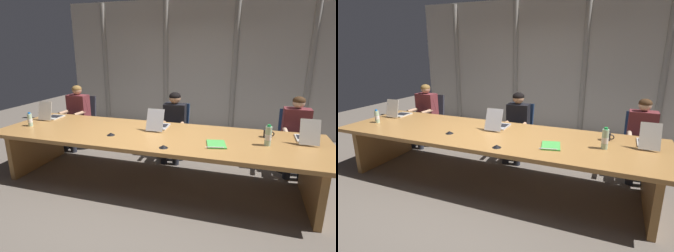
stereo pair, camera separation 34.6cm
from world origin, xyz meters
TOP-DOWN VIEW (x-y plane):
  - ground_plane at (0.00, 0.00)m, footprint 12.42×12.42m
  - conference_table at (0.00, 0.00)m, footprint 4.52×1.30m
  - curtain_backdrop at (0.01, 2.77)m, footprint 6.21×0.17m
  - laptop_left_end at (-1.94, 0.30)m, footprint 0.25×0.40m
  - laptop_left_mid at (-0.03, 0.28)m, footprint 0.26×0.47m
  - laptop_center at (1.94, 0.28)m, footprint 0.23×0.45m
  - office_chair_left_end at (-1.92, 1.13)m, footprint 0.60×0.60m
  - office_chair_left_mid at (-0.02, 1.12)m, footprint 0.60×0.60m
  - office_chair_center at (1.93, 1.12)m, footprint 0.60×0.60m
  - person_left_end at (-1.94, 0.97)m, footprint 0.41×0.55m
  - person_left_mid at (0.00, 0.97)m, footprint 0.41×0.56m
  - person_center at (1.93, 0.97)m, footprint 0.40×0.55m
  - water_bottle_primary at (-1.93, -0.17)m, footprint 0.07×0.07m
  - water_bottle_secondary at (1.47, -0.03)m, footprint 0.08×0.08m
  - coffee_mug_near at (1.48, 0.31)m, footprint 0.14×0.09m
  - conference_mic_left_side at (-0.54, -0.22)m, footprint 0.11×0.11m
  - conference_mic_middle at (0.29, -0.48)m, footprint 0.11×0.11m
  - spiral_notepad at (0.87, -0.19)m, footprint 0.28×0.34m

SIDE VIEW (x-z plane):
  - ground_plane at x=0.00m, z-range 0.00..0.00m
  - office_chair_left_mid at x=-0.02m, z-range -0.11..0.81m
  - office_chair_center at x=1.93m, z-range -0.11..0.81m
  - office_chair_left_end at x=-1.92m, z-range -0.12..0.84m
  - conference_table at x=0.00m, z-range 0.24..0.96m
  - person_left_mid at x=0.00m, z-range 0.09..1.24m
  - person_center at x=1.93m, z-range 0.08..1.25m
  - person_left_end at x=-1.94m, z-range 0.08..1.27m
  - spiral_notepad at x=0.87m, z-range 0.72..0.75m
  - conference_mic_left_side at x=-0.54m, z-range 0.73..0.76m
  - conference_mic_middle at x=0.29m, z-range 0.73..0.76m
  - coffee_mug_near at x=1.48m, z-range 0.73..0.83m
  - laptop_left_end at x=-1.94m, z-range 0.63..0.94m
  - laptop_left_mid at x=-0.03m, z-range 0.63..0.95m
  - laptop_center at x=1.94m, z-range 0.63..0.95m
  - water_bottle_primary at x=-1.93m, z-range 0.72..0.93m
  - water_bottle_secondary at x=1.47m, z-range 0.72..0.98m
  - curtain_backdrop at x=0.01m, z-range 0.00..2.90m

